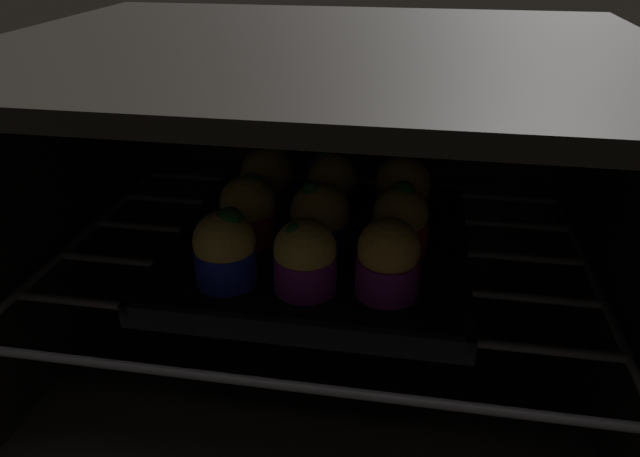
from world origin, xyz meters
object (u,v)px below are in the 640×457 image
at_px(muffin_row0_col1, 301,257).
at_px(muffin_row2_col1, 330,186).
at_px(muffin_row1_col1, 319,218).
at_px(muffin_row2_col2, 403,190).
at_px(baking_tray, 320,251).
at_px(muffin_row1_col2, 400,222).
at_px(muffin_row1_col0, 248,211).
at_px(muffin_row2_col0, 268,180).
at_px(muffin_row0_col2, 388,260).
at_px(muffin_row0_col0, 225,249).

distance_m(muffin_row0_col1, muffin_row2_col1, 0.16).
relative_size(muffin_row1_col1, muffin_row2_col2, 0.98).
height_order(baking_tray, muffin_row1_col2, muffin_row1_col2).
bearing_deg(muffin_row1_col0, baking_tray, 0.46).
relative_size(muffin_row0_col1, muffin_row1_col1, 0.93).
xyz_separation_m(muffin_row1_col1, muffin_row2_col0, (-0.07, 0.08, 0.00)).
bearing_deg(muffin_row2_col1, muffin_row2_col0, -178.01).
relative_size(muffin_row0_col2, muffin_row1_col0, 0.97).
xyz_separation_m(muffin_row0_col2, muffin_row2_col2, (0.01, 0.15, 0.00)).
bearing_deg(muffin_row0_col1, muffin_row2_col0, 114.20).
bearing_deg(muffin_row2_col2, baking_tray, -136.05).
height_order(muffin_row0_col0, muffin_row2_col1, same).
xyz_separation_m(muffin_row2_col0, muffin_row2_col1, (0.07, 0.00, -0.00)).
bearing_deg(baking_tray, muffin_row1_col2, 2.03).
bearing_deg(muffin_row1_col0, muffin_row0_col2, -26.19).
xyz_separation_m(muffin_row0_col1, muffin_row2_col1, (0.00, 0.16, 0.00)).
height_order(muffin_row0_col0, muffin_row1_col2, same).
distance_m(baking_tray, muffin_row1_col2, 0.09).
bearing_deg(baking_tray, muffin_row2_col0, 133.84).
bearing_deg(muffin_row2_col2, muffin_row1_col2, -89.44).
bearing_deg(muffin_row0_col0, muffin_row2_col0, 89.85).
bearing_deg(muffin_row0_col2, muffin_row2_col0, 134.40).
xyz_separation_m(baking_tray, muffin_row0_col2, (0.07, -0.07, 0.04)).
relative_size(baking_tray, muffin_row1_col2, 3.90).
height_order(muffin_row0_col2, muffin_row1_col0, muffin_row1_col0).
xyz_separation_m(muffin_row1_col0, muffin_row1_col2, (0.15, 0.00, -0.00)).
distance_m(muffin_row0_col0, muffin_row0_col1, 0.07).
xyz_separation_m(muffin_row0_col1, muffin_row2_col2, (0.08, 0.15, 0.00)).
bearing_deg(muffin_row0_col1, muffin_row2_col1, 89.46).
relative_size(muffin_row0_col2, muffin_row2_col2, 0.97).
xyz_separation_m(muffin_row0_col0, muffin_row2_col0, (0.00, 0.15, 0.00)).
bearing_deg(muffin_row1_col1, baking_tray, -9.42).
bearing_deg(muffin_row0_col1, muffin_row1_col1, 87.93).
height_order(muffin_row0_col2, muffin_row2_col1, muffin_row2_col1).
relative_size(muffin_row0_col2, muffin_row2_col0, 0.92).
relative_size(muffin_row0_col1, muffin_row2_col2, 0.91).
bearing_deg(muffin_row0_col0, baking_tray, 46.91).
relative_size(muffin_row1_col1, muffin_row2_col0, 0.93).
bearing_deg(muffin_row0_col2, muffin_row2_col2, 87.73).
xyz_separation_m(muffin_row1_col0, muffin_row1_col1, (0.07, 0.00, -0.00)).
bearing_deg(muffin_row2_col1, muffin_row1_col1, -88.99).
distance_m(muffin_row0_col1, muffin_row1_col0, 0.10).
bearing_deg(muffin_row2_col1, muffin_row2_col2, -1.83).
relative_size(muffin_row2_col0, muffin_row2_col1, 1.04).
bearing_deg(muffin_row2_col0, muffin_row0_col1, -65.80).
distance_m(muffin_row1_col1, muffin_row2_col2, 0.11).
height_order(muffin_row1_col2, muffin_row2_col0, muffin_row2_col0).
xyz_separation_m(baking_tray, muffin_row0_col0, (-0.07, -0.08, 0.04)).
distance_m(muffin_row1_col2, muffin_row2_col0, 0.17).
relative_size(muffin_row0_col0, muffin_row1_col0, 1.00).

